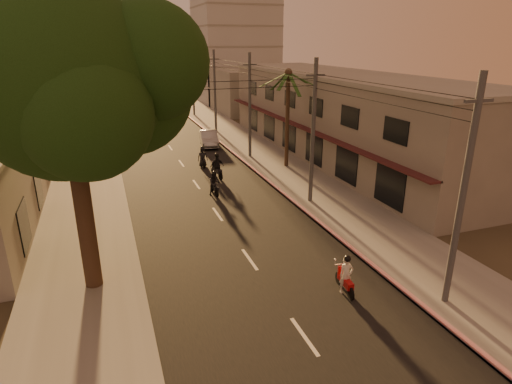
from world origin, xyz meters
The scene contains 18 objects.
ground centered at (0.00, 0.00, 0.00)m, with size 160.00×160.00×0.00m, color #383023.
road centered at (0.00, 20.00, 0.01)m, with size 10.00×140.00×0.02m, color black.
sidewalk_right centered at (7.50, 20.00, 0.06)m, with size 5.00×140.00×0.12m, color slate.
sidewalk_left centered at (-7.50, 20.00, 0.06)m, with size 5.00×140.00×0.12m, color slate.
curb_stripe centered at (5.10, 15.00, 0.10)m, with size 0.20×60.00×0.20m, color red.
shophouse_row centered at (13.95, 18.00, 3.65)m, with size 8.80×34.20×7.30m.
distant_tower centered at (16.00, 56.00, 14.00)m, with size 12.10×12.10×28.00m.
broadleaf_tree centered at (-6.61, 2.14, 8.48)m, with size 9.60×8.70×12.10m.
palm_tree centered at (8.00, 16.00, 7.15)m, with size 5.00×5.00×8.20m.
utility_poles centered at (6.20, 20.00, 6.54)m, with size 1.20×48.26×9.00m.
filler_right centered at (14.00, 45.00, 3.00)m, with size 8.00×14.00×6.00m, color gray.
filler_left_near centered at (-14.00, 34.00, 2.20)m, with size 8.00×14.00×4.40m, color gray.
filler_left_far centered at (-14.00, 52.00, 3.50)m, with size 8.00×14.00×7.00m, color gray.
scooter_red centered at (2.84, -1.98, 0.76)m, with size 0.74×1.75×1.72m.
scooter_mid_a centered at (0.73, 11.49, 0.76)m, with size 0.82×1.71×1.68m.
scooter_mid_b centered at (1.87, 15.08, 0.88)m, with size 1.21×1.98×1.95m.
scooter_far_a centered at (1.52, 18.40, 0.80)m, with size 0.91×1.80×1.77m.
parked_car centered at (3.79, 25.54, 0.75)m, with size 2.24×4.75×1.50m, color #96979D.
Camera 1 is at (-5.85, -15.25, 9.93)m, focal length 30.00 mm.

